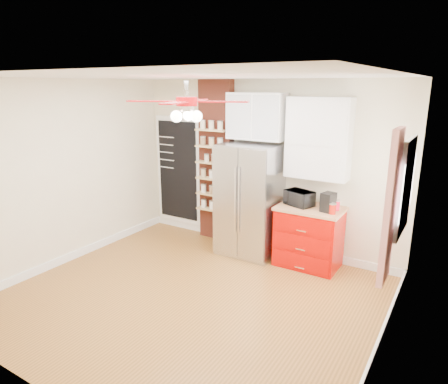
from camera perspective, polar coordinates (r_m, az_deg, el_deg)
The scene contains 21 objects.
floor at distance 5.26m, azimuth -4.69°, elevation -14.70°, with size 4.50×4.50×0.00m, color #945C25.
ceiling at distance 4.58m, azimuth -5.43°, elevation 16.15°, with size 4.50×4.50×0.00m, color white.
wall_back at distance 6.41m, azimuth 5.69°, elevation 3.65°, with size 4.50×0.02×2.70m, color beige.
wall_front at distance 3.44m, azimuth -25.46°, elevation -7.88°, with size 4.50×0.02×2.70m, color beige.
wall_left at distance 6.32m, azimuth -21.67°, elevation 2.49°, with size 0.02×4.00×2.70m, color beige.
wall_right at distance 3.90m, azimuth 22.70°, elevation -4.97°, with size 0.02×4.00×2.70m, color beige.
chalkboard at distance 7.32m, azimuth -6.53°, elevation 3.05°, with size 0.95×0.05×1.95m.
brick_pillar at distance 6.75m, azimuth -1.11°, elevation 4.30°, with size 0.60×0.16×2.70m, color maroon.
fridge at distance 6.23m, azimuth 3.66°, elevation -1.15°, with size 0.90×0.70×1.75m, color silver.
upper_glass_cabinet at distance 6.17m, azimuth 4.73°, elevation 10.74°, with size 0.90×0.35×0.70m, color white.
red_cabinet at distance 6.04m, azimuth 12.02°, elevation -6.22°, with size 0.94×0.64×0.90m.
upper_shelf_unit at distance 5.85m, azimuth 13.35°, elevation 7.45°, with size 0.90×0.30×1.15m, color white.
window at distance 4.71m, azimuth 24.54°, elevation 0.69°, with size 0.04×0.75×1.05m, color white.
curtain at distance 4.21m, azimuth 22.70°, elevation -2.10°, with size 0.06×0.40×1.55m, color red.
ceiling_fan at distance 4.58m, azimuth -5.34°, elevation 12.69°, with size 1.40×1.40×0.44m.
toaster_oven at distance 5.92m, azimuth 10.68°, elevation -0.86°, with size 0.40×0.27×0.22m, color black.
coffee_maker at distance 5.72m, azimuth 14.66°, elevation -1.41°, with size 0.16×0.20×0.27m, color black.
canister_left at distance 5.65m, azimuth 15.23°, elevation -2.38°, with size 0.09×0.09×0.14m, color #A81509.
canister_right at distance 5.83m, azimuth 15.71°, elevation -1.88°, with size 0.10×0.10×0.13m, color red.
pantry_jar_oats at distance 6.65m, azimuth -2.48°, elevation 4.83°, with size 0.08×0.08×0.12m, color beige.
pantry_jar_beans at distance 6.58m, azimuth -1.45°, elevation 4.77°, with size 0.09×0.09×0.12m, color #95654C.
Camera 1 is at (2.75, -3.66, 2.60)m, focal length 32.00 mm.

